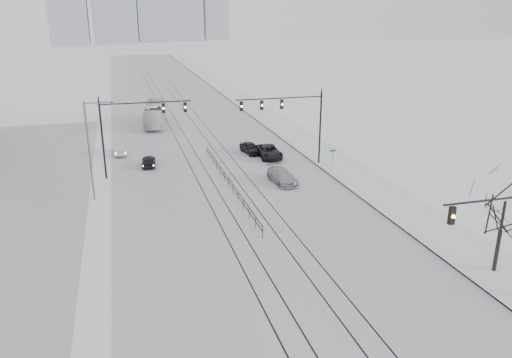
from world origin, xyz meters
name	(u,v)px	position (x,y,z in m)	size (l,w,h in m)	color
road	(186,124)	(0.00, 60.00, 0.01)	(22.00, 260.00, 0.02)	silver
sidewalk_east	(271,118)	(13.50, 60.00, 0.08)	(5.00, 260.00, 0.16)	white
curb	(256,119)	(11.05, 60.00, 0.06)	(0.10, 260.00, 0.12)	gray
parking_strip	(15,189)	(-20.00, 35.00, 0.01)	(14.00, 60.00, 0.03)	silver
tram_rails	(210,159)	(0.00, 40.00, 0.02)	(5.30, 180.00, 0.01)	black
traffic_mast_near	(507,231)	(10.79, 6.00, 4.56)	(6.10, 0.37, 7.00)	black
traffic_mast_ne	(292,115)	(8.15, 34.99, 5.76)	(9.60, 0.37, 8.00)	black
traffic_mast_nw	(132,123)	(-8.52, 36.00, 5.57)	(9.10, 0.37, 8.00)	black
street_light_west	(92,144)	(-12.20, 30.00, 5.21)	(2.73, 0.25, 9.00)	#595B60
bare_tree	(504,209)	(13.20, 9.00, 4.49)	(4.40, 4.40, 6.10)	black
median_fence	(228,182)	(0.00, 30.00, 0.53)	(0.06, 24.00, 1.00)	black
street_sign	(333,157)	(11.80, 32.00, 1.61)	(0.70, 0.06, 2.40)	#595B60
sedan_sb_inner	(149,161)	(-7.00, 39.07, 0.62)	(1.46, 3.64, 1.24)	black
sedan_sb_outer	(120,149)	(-10.00, 44.92, 0.69)	(1.46, 4.19, 1.38)	silver
sedan_nb_front	(269,152)	(6.84, 38.93, 0.71)	(2.37, 5.14, 1.43)	black
sedan_nb_right	(282,176)	(5.46, 29.83, 0.69)	(1.92, 4.73, 1.37)	#A0A3A8
sedan_nb_far	(250,148)	(5.20, 41.21, 0.67)	(1.58, 3.94, 1.34)	black
box_truck	(155,114)	(-4.53, 60.43, 1.62)	(2.72, 11.63, 3.24)	silver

